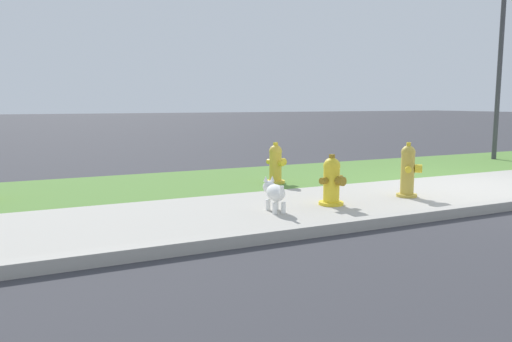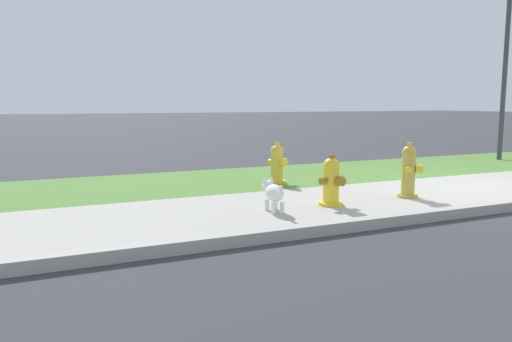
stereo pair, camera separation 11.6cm
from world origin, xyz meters
TOP-DOWN VIEW (x-y plane):
  - ground_plane at (0.00, 0.00)m, footprint 120.00×120.00m
  - sidewalk_pavement at (0.00, 0.00)m, footprint 18.00×2.42m
  - grass_verge at (0.00, 2.58)m, footprint 18.00×2.73m
  - fire_hydrant_far_end at (-2.95, -0.10)m, footprint 0.40×0.38m
  - fire_hydrant_near_corner at (-2.75, 1.84)m, footprint 0.37×0.40m
  - fire_hydrant_by_grass_verge at (-1.64, -0.09)m, footprint 0.34×0.34m
  - small_white_dog at (-3.81, -0.10)m, footprint 0.25×0.55m
  - street_lamp at (3.70, 2.77)m, footprint 0.32×0.32m

SIDE VIEW (x-z plane):
  - ground_plane at x=0.00m, z-range 0.00..0.00m
  - grass_verge at x=0.00m, z-range 0.00..0.01m
  - sidewalk_pavement at x=0.00m, z-range 0.00..0.01m
  - small_white_dog at x=-3.81m, z-range 0.03..0.46m
  - fire_hydrant_far_end at x=-2.95m, z-range -0.02..0.66m
  - fire_hydrant_near_corner at x=-2.75m, z-range -0.02..0.68m
  - fire_hydrant_by_grass_verge at x=-1.64m, z-range -0.01..0.78m
  - street_lamp at x=3.70m, z-range 0.77..5.82m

